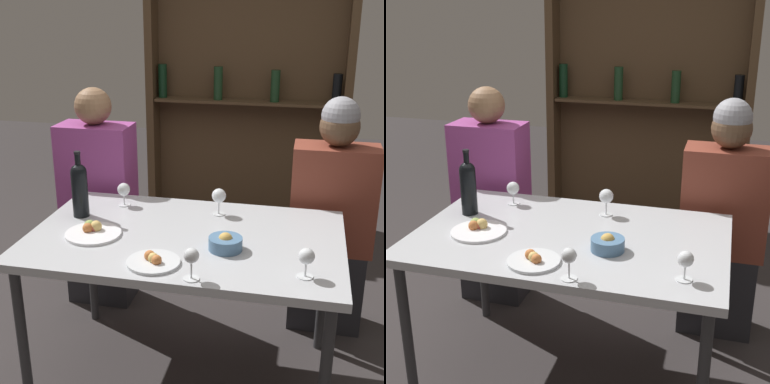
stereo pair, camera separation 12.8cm
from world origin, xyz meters
TOP-DOWN VIEW (x-y plane):
  - ground_plane at (0.00, 0.00)m, footprint 10.00×10.00m
  - dining_table at (0.00, 0.00)m, footprint 1.33×0.85m
  - wine_rack_wall at (0.00, 2.05)m, footprint 1.53×0.21m
  - wine_bottle at (-0.52, 0.10)m, footprint 0.07×0.07m
  - wine_glass_0 at (0.11, -0.37)m, footprint 0.06×0.06m
  - wine_glass_1 at (-0.37, 0.28)m, footprint 0.06×0.06m
  - wine_glass_2 at (0.10, 0.26)m, footprint 0.07×0.07m
  - wine_glass_3 at (0.51, -0.27)m, footprint 0.06×0.06m
  - food_plate_0 at (-0.39, -0.08)m, footprint 0.24×0.24m
  - food_plate_1 at (-0.06, -0.28)m, footprint 0.21×0.21m
  - snack_bowl at (0.19, -0.11)m, footprint 0.14×0.14m
  - seated_person_left at (-0.64, 0.60)m, footprint 0.40×0.22m
  - seated_person_right at (0.63, 0.60)m, footprint 0.42×0.22m

SIDE VIEW (x-z plane):
  - ground_plane at x=0.00m, z-range 0.00..0.00m
  - seated_person_left at x=-0.64m, z-range -0.04..1.21m
  - seated_person_right at x=0.63m, z-range -0.03..1.21m
  - dining_table at x=0.00m, z-range 0.30..1.03m
  - food_plate_1 at x=-0.06m, z-range 0.71..0.76m
  - food_plate_0 at x=-0.39m, z-range 0.71..0.77m
  - snack_bowl at x=0.19m, z-range 0.72..0.79m
  - wine_glass_1 at x=-0.37m, z-range 0.75..0.86m
  - wine_glass_3 at x=0.51m, z-range 0.75..0.86m
  - wine_glass_0 at x=0.11m, z-range 0.75..0.87m
  - wine_glass_2 at x=0.10m, z-range 0.75..0.88m
  - wine_bottle at x=-0.52m, z-range 0.71..1.02m
  - wine_rack_wall at x=0.00m, z-range 0.00..2.17m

